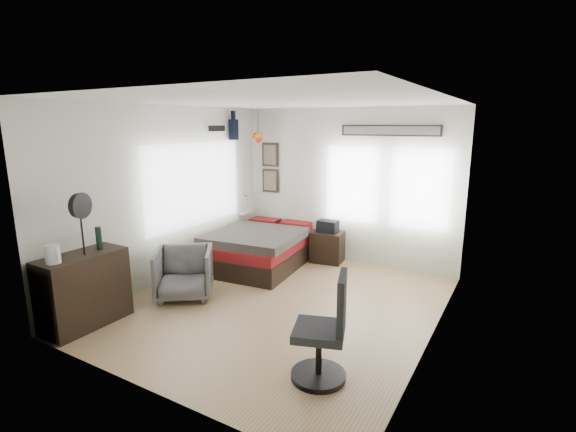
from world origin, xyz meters
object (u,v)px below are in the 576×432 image
bed (261,248)px  task_chair (325,337)px  armchair (184,273)px  nightstand (327,247)px  dresser (84,290)px

bed → task_chair: task_chair is taller
armchair → nightstand: 2.69m
dresser → armchair: bearing=70.3°
dresser → nightstand: 4.00m
nightstand → armchair: bearing=-121.9°
bed → armchair: armchair is taller
bed → task_chair: size_ratio=1.97×
dresser → nightstand: bearing=67.4°
bed → nightstand: bearing=32.8°
dresser → armchair: size_ratio=1.28×
dresser → nightstand: dresser is taller
nightstand → bed: bearing=-149.1°
bed → dresser: (-0.60, -2.95, 0.14)m
bed → nightstand: bed is taller
armchair → dresser: bearing=-146.5°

